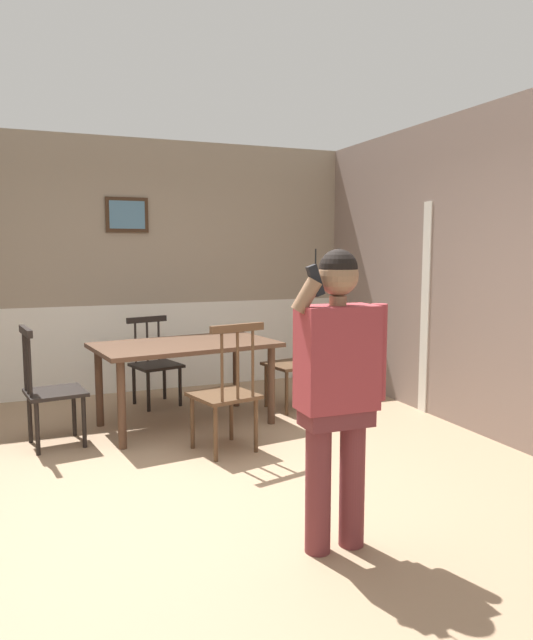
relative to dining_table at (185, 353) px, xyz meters
name	(u,v)px	position (x,y,z in m)	size (l,w,h in m)	color
ground_plane	(188,482)	(-0.33, -1.36, -0.68)	(6.44, 6.44, 0.00)	#9E7F60
room_back_partition	(122,272)	(-0.33, 1.57, 0.70)	(5.48, 0.17, 2.87)	gray
room_right_partition	(500,273)	(2.41, -1.35, 0.75)	(0.13, 5.85, 2.87)	gray
dining_table	(185,353)	(0.00, 0.00, 0.00)	(1.74, 1.15, 0.78)	#4C3323
chair_near_window	(155,363)	(-0.12, 0.84, -0.23)	(0.55, 0.55, 0.92)	black
chair_by_doorway	(295,360)	(1.19, 0.17, -0.18)	(0.55, 0.55, 1.07)	#513823
chair_at_table_head	(50,389)	(-1.19, -0.17, -0.20)	(0.52, 0.52, 1.01)	black
chair_opposite_corner	(226,392)	(0.12, -0.85, -0.19)	(0.57, 0.57, 1.06)	#513823
person_figure	(338,381)	(0.20, -2.56, 0.26)	(0.57, 0.23, 1.64)	brown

